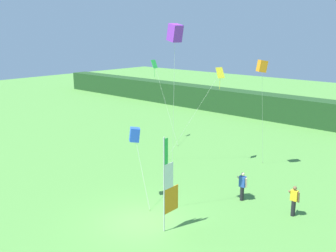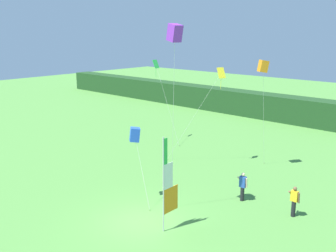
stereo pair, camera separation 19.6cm
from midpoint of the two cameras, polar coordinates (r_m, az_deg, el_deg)
The scene contains 10 objects.
ground_plane at distance 19.80m, azimuth -4.01°, elevation -13.85°, with size 120.00×120.00×0.00m, color #518E3D.
distant_treeline at distance 40.23m, azimuth 22.97°, elevation 1.50°, with size 80.00×2.40×2.63m, color #1E421E.
banner_flag at distance 18.12m, azimuth 0.27°, elevation -8.80°, with size 0.06×1.03×4.63m.
person_near_banner at distance 21.97m, azimuth 11.23°, elevation -8.66°, with size 0.55×0.48×1.64m.
person_mid_field at distance 20.88m, azimuth 18.40°, elevation -10.43°, with size 0.55×0.48×1.61m.
kite_purple_box_1 at distance 18.06m, azimuth 1.33°, elevation 13.50°, with size 1.15×0.99×9.54m.
kite_orange_box_2 at distance 25.61m, azimuth 14.10°, elevation 8.51°, with size 0.76×1.89×7.41m.
kite_yellow_diamond_3 at distance 26.31m, azimuth 7.55°, elevation 6.88°, with size 3.69×1.96×6.82m.
kite_green_diamond_4 at distance 32.01m, azimuth -1.41°, elevation 8.35°, with size 2.75×0.54×6.88m.
kite_blue_box_5 at distance 20.79m, azimuth -4.66°, elevation -1.29°, with size 1.95×0.87×4.18m.
Camera 2 is at (12.82, -11.95, 9.23)m, focal length 41.25 mm.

